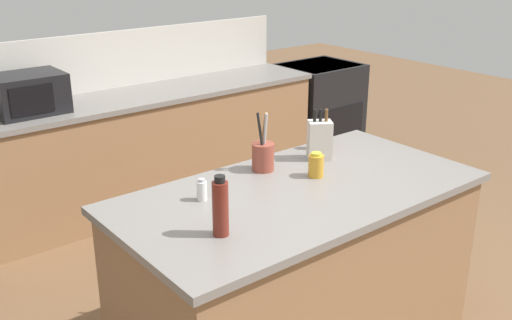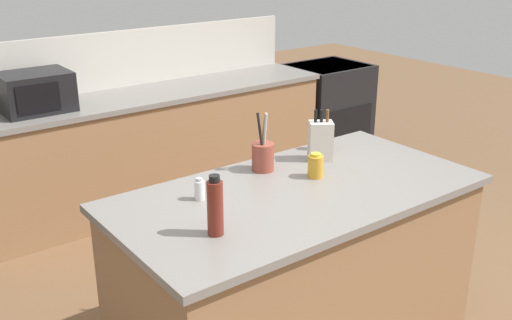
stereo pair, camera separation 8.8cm
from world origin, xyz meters
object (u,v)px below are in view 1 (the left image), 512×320
object	(u,v)px
microwave	(29,93)
salt_shaker	(202,190)
honey_jar	(316,165)
hot_sauce_bottle	(322,136)
knife_block	(320,140)
range_oven	(318,109)
vinegar_bottle	(220,207)
utensil_crock	(263,156)

from	to	relation	value
microwave	salt_shaker	distance (m)	2.01
honey_jar	hot_sauce_bottle	bearing A→B (deg)	41.55
knife_block	hot_sauce_bottle	world-z (taller)	knife_block
knife_block	salt_shaker	world-z (taller)	knife_block
range_oven	knife_block	world-z (taller)	knife_block
vinegar_bottle	hot_sauce_bottle	xyz separation A→B (m)	(1.10, 0.51, -0.05)
range_oven	microwave	distance (m)	2.92
range_oven	hot_sauce_bottle	xyz separation A→B (m)	(-1.77, -1.84, 0.55)
microwave	utensil_crock	xyz separation A→B (m)	(0.60, -1.89, -0.06)
vinegar_bottle	honey_jar	distance (m)	0.80
hot_sauce_bottle	range_oven	bearing A→B (deg)	46.01
range_oven	utensil_crock	xyz separation A→B (m)	(-2.26, -1.89, 0.56)
utensil_crock	honey_jar	world-z (taller)	utensil_crock
salt_shaker	honey_jar	xyz separation A→B (m)	(0.63, -0.12, 0.01)
salt_shaker	hot_sauce_bottle	xyz separation A→B (m)	(0.96, 0.17, 0.03)
salt_shaker	vinegar_bottle	xyz separation A→B (m)	(-0.13, -0.34, 0.08)
vinegar_bottle	honey_jar	world-z (taller)	vinegar_bottle
range_oven	salt_shaker	xyz separation A→B (m)	(-2.74, -2.01, 0.52)
honey_jar	microwave	bearing A→B (deg)	109.50
knife_block	utensil_crock	xyz separation A→B (m)	(-0.36, 0.06, -0.03)
range_oven	knife_block	distance (m)	2.79
knife_block	range_oven	bearing A→B (deg)	78.87
range_oven	vinegar_bottle	distance (m)	3.76
range_oven	hot_sauce_bottle	bearing A→B (deg)	-133.99
range_oven	honey_jar	distance (m)	3.04
knife_block	vinegar_bottle	xyz separation A→B (m)	(-0.96, -0.40, 0.01)
range_oven	utensil_crock	size ratio (longest dim) A/B	2.87
range_oven	honey_jar	world-z (taller)	honey_jar
honey_jar	vinegar_bottle	bearing A→B (deg)	-163.80
utensil_crock	vinegar_bottle	size ratio (longest dim) A/B	1.19
hot_sauce_bottle	honey_jar	xyz separation A→B (m)	(-0.33, -0.29, -0.02)
range_oven	vinegar_bottle	world-z (taller)	vinegar_bottle
utensil_crock	salt_shaker	size ratio (longest dim) A/B	2.92
hot_sauce_bottle	honey_jar	bearing A→B (deg)	-138.45
range_oven	knife_block	xyz separation A→B (m)	(-1.90, -1.95, 0.59)
knife_block	hot_sauce_bottle	bearing A→B (deg)	73.64
microwave	knife_block	distance (m)	2.17
microwave	utensil_crock	world-z (taller)	utensil_crock
range_oven	microwave	size ratio (longest dim) A/B	1.93
knife_block	vinegar_bottle	world-z (taller)	knife_block
knife_block	hot_sauce_bottle	distance (m)	0.18
range_oven	utensil_crock	world-z (taller)	utensil_crock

